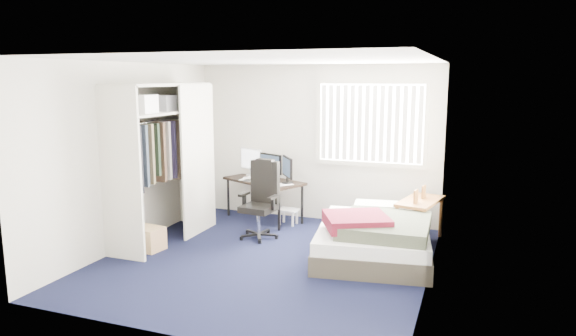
{
  "coord_description": "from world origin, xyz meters",
  "views": [
    {
      "loc": [
        2.44,
        -5.76,
        2.3
      ],
      "look_at": [
        0.15,
        0.4,
        1.13
      ],
      "focal_mm": 32.0,
      "sensor_mm": 36.0,
      "label": 1
    }
  ],
  "objects_px": {
    "nightstand": "(420,205)",
    "bed": "(374,236)",
    "office_chair": "(261,208)",
    "desk": "(265,177)"
  },
  "relations": [
    {
      "from": "nightstand",
      "to": "bed",
      "type": "height_order",
      "value": "nightstand"
    },
    {
      "from": "office_chair",
      "to": "bed",
      "type": "relative_size",
      "value": 0.55
    },
    {
      "from": "nightstand",
      "to": "bed",
      "type": "xyz_separation_m",
      "value": [
        -0.48,
        -0.81,
        -0.27
      ]
    },
    {
      "from": "bed",
      "to": "desk",
      "type": "bearing_deg",
      "value": 150.29
    },
    {
      "from": "nightstand",
      "to": "bed",
      "type": "relative_size",
      "value": 0.47
    },
    {
      "from": "office_chair",
      "to": "nightstand",
      "type": "relative_size",
      "value": 1.17
    },
    {
      "from": "office_chair",
      "to": "nightstand",
      "type": "xyz_separation_m",
      "value": [
        2.19,
        0.54,
        0.11
      ]
    },
    {
      "from": "office_chair",
      "to": "bed",
      "type": "xyz_separation_m",
      "value": [
        1.71,
        -0.27,
        -0.16
      ]
    },
    {
      "from": "desk",
      "to": "bed",
      "type": "distance_m",
      "value": 2.35
    },
    {
      "from": "office_chair",
      "to": "bed",
      "type": "bearing_deg",
      "value": -8.98
    }
  ]
}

